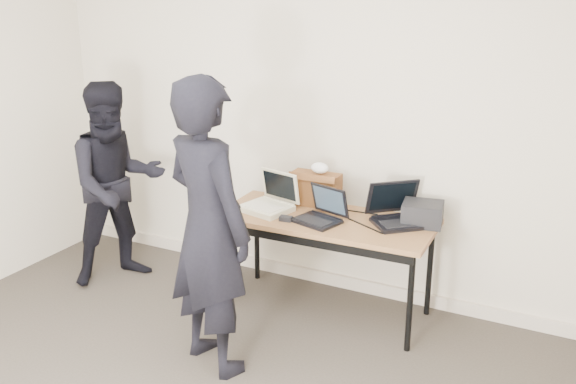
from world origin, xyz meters
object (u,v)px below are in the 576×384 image
Objects in this scene: person_typist at (208,228)px; person_observer at (117,184)px; laptop_center at (321,213)px; laptop_right at (398,213)px; desk at (325,226)px; laptop_beige at (269,203)px; leather_satchel at (315,188)px; equipment_box at (423,214)px.

person_observer is (-1.31, 0.69, -0.11)m from person_typist.
laptop_center is 0.72× the size of laptop_right.
laptop_center reaches higher than desk.
person_typist reaches higher than laptop_beige.
laptop_right is at bearing 17.42° from desk.
person_typist is (0.07, -0.89, 0.13)m from laptop_beige.
desk is 1.00m from person_typist.
leather_satchel is at bearing 132.51° from laptop_right.
desk is 4.17× the size of leather_satchel.
person_typist is 1.49m from person_observer.
laptop_beige is (-0.43, -0.02, 0.11)m from desk.
laptop_right is 0.16m from equipment_box.
person_observer is at bearing -169.99° from equipment_box.
desk is 3.83× the size of laptop_beige.
laptop_right reaches higher than laptop_beige.
desk is at bearing 157.32° from laptop_right.
laptop_beige reaches higher than equipment_box.
leather_satchel is 0.81m from equipment_box.
leather_satchel is at bearing 126.70° from desk.
person_observer is (-1.24, -0.19, 0.02)m from laptop_beige.
laptop_beige is 0.78× the size of laptop_right.
laptop_right is at bearing -169.48° from equipment_box.
equipment_box is 0.15× the size of person_typist.
equipment_box is 2.34m from person_observer.
laptop_right is at bearing 24.89° from laptop_beige.
laptop_center is 0.23× the size of person_observer.
laptop_right reaches higher than equipment_box.
leather_satchel is 1.56m from person_observer.
laptop_center is at bearing -100.74° from desk.
person_typist reaches higher than desk.
leather_satchel reaches higher than laptop_center.
laptop_right is 0.28× the size of person_typist.
laptop_beige is at bearing -136.68° from leather_satchel.
person_observer reaches higher than equipment_box.
desk is 0.34m from leather_satchel.
laptop_center is 0.34m from leather_satchel.
leather_satchel is at bearing -40.70° from person_observer.
equipment_box is (0.81, -0.04, -0.05)m from leather_satchel.
laptop_beige is at bearing -168.74° from equipment_box.
desk is 0.12m from laptop_center.
laptop_beige is at bearing -168.60° from laptop_center.
laptop_right reaches higher than laptop_center.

